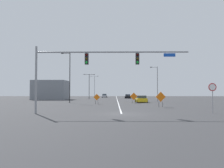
{
  "coord_description": "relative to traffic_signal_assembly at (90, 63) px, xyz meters",
  "views": [
    {
      "loc": [
        -0.61,
        -21.9,
        1.98
      ],
      "look_at": [
        -1.13,
        18.47,
        3.46
      ],
      "focal_mm": 37.51,
      "sensor_mm": 36.0,
      "label": 1
    }
  ],
  "objects": [
    {
      "name": "road_centre_stripe",
      "position": [
        3.0,
        59.86,
        -4.78
      ],
      "size": [
        0.16,
        119.69,
        0.01
      ],
      "color": "white",
      "rests_on": "ground"
    },
    {
      "name": "street_lamp_mid_right",
      "position": [
        -6.51,
        23.39,
        0.54
      ],
      "size": [
        1.81,
        0.24,
        9.79
      ],
      "color": "black",
      "rests_on": "ground"
    },
    {
      "name": "street_lamp_far_right",
      "position": [
        -5.67,
        50.84,
        -0.13
      ],
      "size": [
        3.56,
        0.24,
        7.8
      ],
      "color": "black",
      "rests_on": "ground"
    },
    {
      "name": "car_blue_near",
      "position": [
        6.97,
        62.88,
        -4.12
      ],
      "size": [
        2.03,
        4.36,
        1.39
      ],
      "color": "#1E389E",
      "rests_on": "ground"
    },
    {
      "name": "traffic_signal_assembly",
      "position": [
        0.0,
        0.0,
        0.0
      ],
      "size": [
        14.44,
        0.44,
        6.37
      ],
      "color": "gray",
      "rests_on": "ground"
    },
    {
      "name": "roadside_building_west",
      "position": [
        -15.83,
        44.34,
        -2.09
      ],
      "size": [
        9.18,
        8.24,
        5.38
      ],
      "color": "gray",
      "rests_on": "ground"
    },
    {
      "name": "construction_sign_right_lane",
      "position": [
        8.62,
        10.04,
        -3.46
      ],
      "size": [
        1.39,
        0.2,
        2.1
      ],
      "color": "orange",
      "rests_on": "ground"
    },
    {
      "name": "construction_sign_left_lane",
      "position": [
        5.88,
        21.7,
        -3.56
      ],
      "size": [
        1.41,
        0.11,
        1.98
      ],
      "color": "orange",
      "rests_on": "ground"
    },
    {
      "name": "car_black_approaching",
      "position": [
        6.69,
        57.91,
        -4.15
      ],
      "size": [
        2.06,
        4.21,
        1.3
      ],
      "color": "black",
      "rests_on": "ground"
    },
    {
      "name": "car_silver_mid",
      "position": [
        -1.79,
        70.79,
        -4.09
      ],
      "size": [
        1.98,
        4.46,
        1.46
      ],
      "color": "#B7BABF",
      "rests_on": "ground"
    },
    {
      "name": "ground",
      "position": [
        3.0,
        0.01,
        -4.78
      ],
      "size": [
        215.45,
        215.45,
        0.0
      ],
      "primitive_type": "plane",
      "color": "#38383A"
    },
    {
      "name": "street_lamp_mid_left",
      "position": [
        11.61,
        29.56,
        -0.52
      ],
      "size": [
        1.69,
        0.24,
        7.72
      ],
      "color": "gray",
      "rests_on": "ground"
    },
    {
      "name": "street_lamp_far_left",
      "position": [
        -5.74,
        70.62,
        0.27
      ],
      "size": [
        3.15,
        0.24,
        8.63
      ],
      "color": "gray",
      "rests_on": "ground"
    },
    {
      "name": "construction_sign_left_shoulder",
      "position": [
        -0.7,
        17.66,
        -3.67
      ],
      "size": [
        1.12,
        0.11,
        1.77
      ],
      "color": "orange",
      "rests_on": "ground"
    },
    {
      "name": "car_yellow_distant",
      "position": [
        7.62,
        24.95,
        -4.12
      ],
      "size": [
        2.25,
        4.12,
        1.39
      ],
      "color": "gold",
      "rests_on": "ground"
    },
    {
      "name": "car_white_far",
      "position": [
        8.12,
        31.29,
        -4.19
      ],
      "size": [
        2.12,
        4.34,
        1.24
      ],
      "color": "white",
      "rests_on": "ground"
    },
    {
      "name": "stop_sign",
      "position": [
        11.62,
        0.32,
        -2.76
      ],
      "size": [
        0.76,
        0.07,
        2.88
      ],
      "color": "gray",
      "rests_on": "ground"
    }
  ]
}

